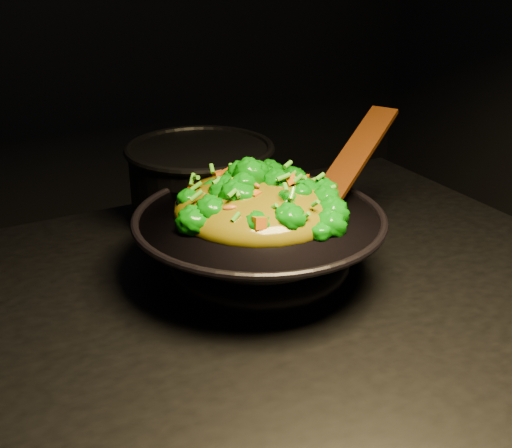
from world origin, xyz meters
TOP-DOWN VIEW (x-y plane):
  - wok at (0.09, 0.08)m, footprint 0.45×0.45m
  - stir_fry at (0.10, 0.11)m, footprint 0.25×0.25m
  - spatula at (0.24, 0.09)m, footprint 0.26×0.18m
  - back_pot at (0.10, 0.32)m, footprint 0.28×0.28m

SIDE VIEW (x-z plane):
  - wok at x=0.09m, z-range 0.90..1.00m
  - back_pot at x=0.10m, z-range 0.90..1.04m
  - stir_fry at x=0.10m, z-range 1.00..1.09m
  - spatula at x=0.24m, z-range 0.99..1.11m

